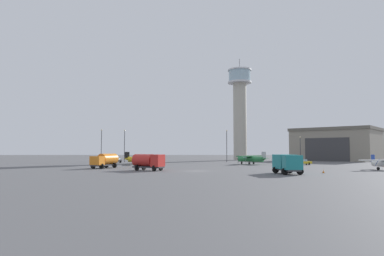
% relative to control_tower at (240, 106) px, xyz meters
% --- Properties ---
extents(ground_plane, '(400.00, 400.00, 0.00)m').
position_rel_control_tower_xyz_m(ground_plane, '(-17.87, -65.33, -19.78)').
color(ground_plane, '#545456').
extents(control_tower, '(8.64, 8.64, 37.39)m').
position_rel_control_tower_xyz_m(control_tower, '(0.00, 0.00, 0.00)').
color(control_tower, '#B2AD9E').
rests_on(control_tower, ground_plane).
extents(hangar, '(34.39, 33.93, 11.14)m').
position_rel_control_tower_xyz_m(hangar, '(33.02, -5.50, -14.19)').
color(hangar, gray).
rests_on(hangar, ground_plane).
extents(airplane_yellow, '(8.38, 10.71, 3.15)m').
position_rel_control_tower_xyz_m(airplane_yellow, '(-30.94, -38.35, -18.31)').
color(airplane_yellow, gold).
rests_on(airplane_yellow, ground_plane).
extents(airplane_white, '(9.28, 7.28, 2.73)m').
position_rel_control_tower_xyz_m(airplane_white, '(15.91, -63.18, -18.51)').
color(airplane_white, white).
rests_on(airplane_white, ground_plane).
extents(airplane_green, '(8.39, 9.43, 3.18)m').
position_rel_control_tower_xyz_m(airplane_green, '(-3.32, -38.40, -18.29)').
color(airplane_green, '#287A42').
rests_on(airplane_green, ground_plane).
extents(truck_fuel_tanker_red, '(5.97, 4.64, 2.87)m').
position_rel_control_tower_xyz_m(truck_fuel_tanker_red, '(-26.26, -64.23, -18.13)').
color(truck_fuel_tanker_red, '#38383D').
rests_on(truck_fuel_tanker_red, ground_plane).
extents(truck_box_teal, '(3.63, 6.07, 2.89)m').
position_rel_control_tower_xyz_m(truck_box_teal, '(-4.42, -72.81, -18.11)').
color(truck_box_teal, '#38383D').
rests_on(truck_box_teal, ground_plane).
extents(truck_fuel_tanker_orange, '(4.59, 6.75, 2.88)m').
position_rel_control_tower_xyz_m(truck_fuel_tanker_orange, '(-35.72, -56.03, -18.17)').
color(truck_fuel_tanker_orange, '#38383D').
rests_on(truck_fuel_tanker_orange, ground_plane).
extents(car_yellow, '(4.27, 2.47, 1.37)m').
position_rel_control_tower_xyz_m(car_yellow, '(8.64, -41.00, -19.04)').
color(car_yellow, gold).
rests_on(car_yellow, ground_plane).
extents(car_black, '(3.14, 4.73, 1.37)m').
position_rel_control_tower_xyz_m(car_black, '(-39.51, -28.17, -19.04)').
color(car_black, black).
rests_on(car_black, ground_plane).
extents(light_post_west, '(0.44, 0.44, 9.79)m').
position_rel_control_tower_xyz_m(light_post_west, '(-38.25, -21.27, -14.03)').
color(light_post_west, '#38383D').
rests_on(light_post_west, ground_plane).
extents(light_post_east, '(0.44, 0.44, 9.69)m').
position_rel_control_tower_xyz_m(light_post_east, '(-7.45, -21.52, -14.08)').
color(light_post_east, '#38383D').
rests_on(light_post_east, ground_plane).
extents(light_post_north, '(0.44, 0.44, 7.77)m').
position_rel_control_tower_xyz_m(light_post_north, '(15.15, -20.60, -15.09)').
color(light_post_north, '#38383D').
rests_on(light_post_north, ground_plane).
extents(light_post_centre, '(0.44, 0.44, 9.93)m').
position_rel_control_tower_xyz_m(light_post_centre, '(-45.43, -20.23, -13.96)').
color(light_post_centre, '#38383D').
rests_on(light_post_centre, ground_plane).
extents(traffic_cone_near_left, '(0.36, 0.36, 0.57)m').
position_rel_control_tower_xyz_m(traffic_cone_near_left, '(1.85, -70.95, -19.50)').
color(traffic_cone_near_left, black).
rests_on(traffic_cone_near_left, ground_plane).
extents(traffic_cone_near_right, '(0.36, 0.36, 0.70)m').
position_rel_control_tower_xyz_m(traffic_cone_near_right, '(-2.95, -62.69, -19.44)').
color(traffic_cone_near_right, black).
rests_on(traffic_cone_near_right, ground_plane).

